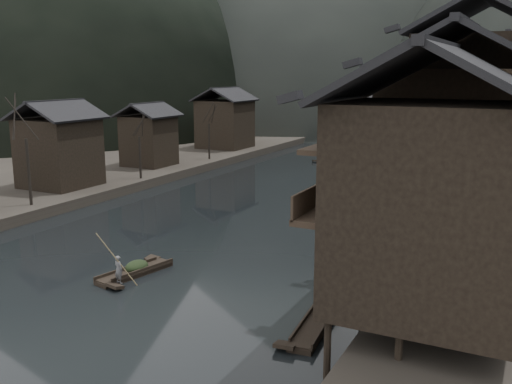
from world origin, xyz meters
The scene contains 12 objects.
water centered at (0.00, 0.00, 0.00)m, with size 300.00×300.00×0.00m, color black.
left_bank centered at (-35.00, 40.00, 0.60)m, with size 40.00×200.00×1.20m, color #2D2823.
stilt_houses centered at (17.28, 19.32, 9.00)m, with size 9.00×67.60×16.35m.
left_houses centered at (-20.50, 20.12, 5.66)m, with size 8.10×53.20×8.73m.
bare_trees centered at (-17.00, 7.26, 6.55)m, with size 3.97×44.95×7.93m.
moored_sampans centered at (11.95, 20.84, 0.20)m, with size 2.97×61.70×0.47m.
midriver_boats centered at (-2.94, 45.40, 0.20)m, with size 8.94×27.99×0.45m.
stone_bridge centered at (0.00, 72.00, 5.11)m, with size 40.00×6.00×9.00m.
hero_sampan centered at (0.00, -4.51, 0.20)m, with size 2.15×5.58×0.44m.
cargo_heap centered at (-0.05, -4.26, 0.81)m, with size 1.21×1.59×0.73m, color black.
boatman centered at (0.39, -6.39, 1.25)m, with size 0.59×0.39×1.62m, color slate.
bamboo_pole centered at (0.59, -6.39, 4.05)m, with size 0.06×0.06×4.67m, color #8C7A51.
Camera 1 is at (20.97, -29.97, 11.90)m, focal length 40.00 mm.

